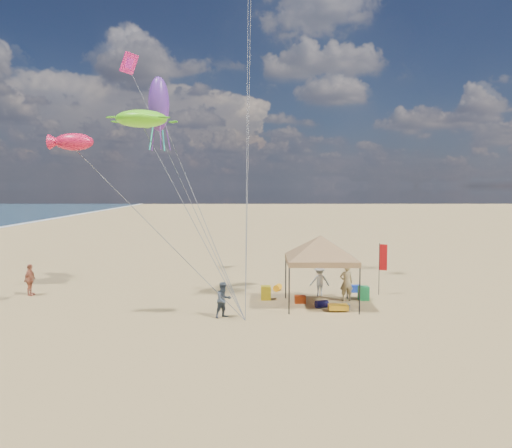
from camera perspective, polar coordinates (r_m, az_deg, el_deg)
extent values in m
plane|color=tan|center=(20.99, 0.14, -11.59)|extent=(280.00, 280.00, 0.00)
cylinder|color=black|center=(25.55, 3.46, -6.26)|extent=(0.06, 0.06, 2.12)
cylinder|color=black|center=(25.90, 10.55, -6.18)|extent=(0.06, 0.06, 2.12)
cylinder|color=black|center=(22.44, 3.86, -7.76)|extent=(0.06, 0.06, 2.12)
cylinder|color=black|center=(22.84, 11.92, -7.64)|extent=(0.06, 0.06, 2.12)
cube|color=olive|center=(23.92, 7.47, -4.14)|extent=(3.37, 3.37, 0.25)
pyramid|color=olive|center=(23.78, 7.50, -1.31)|extent=(6.43, 6.43, 1.06)
cylinder|color=black|center=(27.08, 14.07, -5.08)|extent=(0.04, 0.04, 2.77)
cube|color=red|center=(26.96, 14.52, -3.76)|extent=(0.38, 0.18, 1.39)
cube|color=#A7330D|center=(24.76, 5.13, -8.67)|extent=(0.54, 0.38, 0.38)
cube|color=#1534AB|center=(27.68, 11.51, -7.35)|extent=(0.54, 0.38, 0.38)
cylinder|color=#0F0D39|center=(23.95, 7.61, -9.17)|extent=(0.69, 0.54, 0.36)
cylinder|color=#FFA00E|center=(27.49, 2.52, -7.37)|extent=(0.54, 0.69, 0.36)
cube|color=#18843E|center=(25.87, 12.34, -7.83)|extent=(0.50, 0.50, 0.70)
cube|color=yellow|center=(25.37, 1.15, -7.97)|extent=(0.50, 0.50, 0.70)
cube|color=slate|center=(23.73, 10.37, -9.43)|extent=(0.34, 0.30, 0.28)
cube|color=orange|center=(23.39, 9.50, -9.47)|extent=(0.90, 0.50, 0.24)
imported|color=tan|center=(25.39, 10.42, -6.67)|extent=(0.73, 0.51, 1.88)
imported|color=#39434E|center=(21.94, -3.77, -8.76)|extent=(0.98, 0.94, 1.58)
imported|color=beige|center=(26.30, 7.37, -6.55)|extent=(1.08, 0.67, 1.61)
imported|color=#B96647|center=(28.81, -24.71, -5.89)|extent=(0.49, 1.02, 1.68)
ellipsoid|color=#6CFF1C|center=(26.03, -13.13, 11.78)|extent=(2.97, 2.56, 0.87)
ellipsoid|color=#EA1640|center=(22.62, -20.31, 8.91)|extent=(1.85, 1.40, 0.74)
ellipsoid|color=#6831A4|center=(27.59, -11.19, 13.47)|extent=(1.31, 1.31, 2.90)
cube|color=#FF2085|center=(34.17, -14.47, 17.58)|extent=(1.09, 1.43, 1.20)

